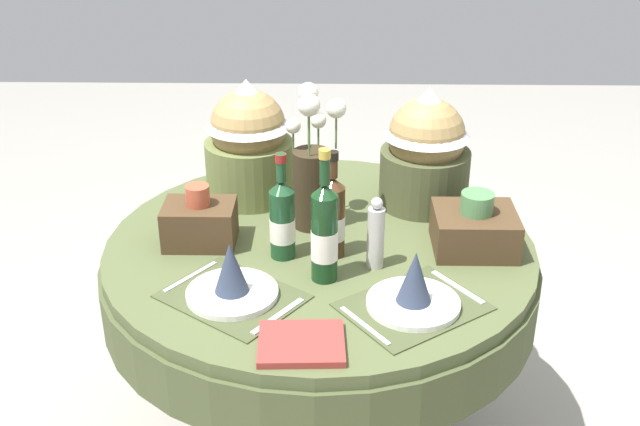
# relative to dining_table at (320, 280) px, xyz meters

# --- Properties ---
(dining_table) EXTENTS (1.28, 1.28, 0.76)m
(dining_table) POSITION_rel_dining_table_xyz_m (0.00, 0.00, 0.00)
(dining_table) COLOR #4C5633
(dining_table) RESTS_ON ground
(place_setting_left) EXTENTS (0.43, 0.41, 0.16)m
(place_setting_left) POSITION_rel_dining_table_xyz_m (-0.22, -0.30, 0.18)
(place_setting_left) COLOR #41492B
(place_setting_left) RESTS_ON dining_table
(place_setting_right) EXTENTS (0.43, 0.41, 0.16)m
(place_setting_right) POSITION_rel_dining_table_xyz_m (0.24, -0.34, 0.18)
(place_setting_right) COLOR #41492B
(place_setting_right) RESTS_ON dining_table
(flower_vase) EXTENTS (0.18, 0.16, 0.43)m
(flower_vase) POSITION_rel_dining_table_xyz_m (-0.02, 0.11, 0.31)
(flower_vase) COLOR #332819
(flower_vase) RESTS_ON dining_table
(wine_bottle_left) EXTENTS (0.07, 0.07, 0.31)m
(wine_bottle_left) POSITION_rel_dining_table_xyz_m (-0.10, -0.08, 0.25)
(wine_bottle_left) COLOR #194223
(wine_bottle_left) RESTS_ON dining_table
(wine_bottle_centre) EXTENTS (0.07, 0.07, 0.38)m
(wine_bottle_centre) POSITION_rel_dining_table_xyz_m (0.02, -0.20, 0.27)
(wine_bottle_centre) COLOR #143819
(wine_bottle_centre) RESTS_ON dining_table
(wine_bottle_right) EXTENTS (0.07, 0.07, 0.32)m
(wine_bottle_right) POSITION_rel_dining_table_xyz_m (0.04, -0.07, 0.25)
(wine_bottle_right) COLOR #422814
(wine_bottle_right) RESTS_ON dining_table
(pepper_mill) EXTENTS (0.05, 0.05, 0.21)m
(pepper_mill) POSITION_rel_dining_table_xyz_m (0.16, -0.14, 0.23)
(pepper_mill) COLOR #B7B2AD
(pepper_mill) RESTS_ON dining_table
(book_on_table) EXTENTS (0.21, 0.18, 0.02)m
(book_on_table) POSITION_rel_dining_table_xyz_m (-0.03, -0.51, 0.14)
(book_on_table) COLOR #99332D
(book_on_table) RESTS_ON dining_table
(gift_tub_back_left) EXTENTS (0.28, 0.28, 0.40)m
(gift_tub_back_left) POSITION_rel_dining_table_xyz_m (-0.23, 0.31, 0.34)
(gift_tub_back_left) COLOR olive
(gift_tub_back_left) RESTS_ON dining_table
(gift_tub_back_right) EXTENTS (0.28, 0.28, 0.39)m
(gift_tub_back_right) POSITION_rel_dining_table_xyz_m (0.33, 0.27, 0.33)
(gift_tub_back_right) COLOR #474C2D
(gift_tub_back_right) RESTS_ON dining_table
(woven_basket_side_left) EXTENTS (0.21, 0.15, 0.18)m
(woven_basket_side_left) POSITION_rel_dining_table_xyz_m (-0.35, -0.01, 0.20)
(woven_basket_side_left) COLOR #47331E
(woven_basket_side_left) RESTS_ON dining_table
(woven_basket_side_right) EXTENTS (0.23, 0.21, 0.17)m
(woven_basket_side_right) POSITION_rel_dining_table_xyz_m (0.44, -0.03, 0.20)
(woven_basket_side_right) COLOR #47331E
(woven_basket_side_right) RESTS_ON dining_table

